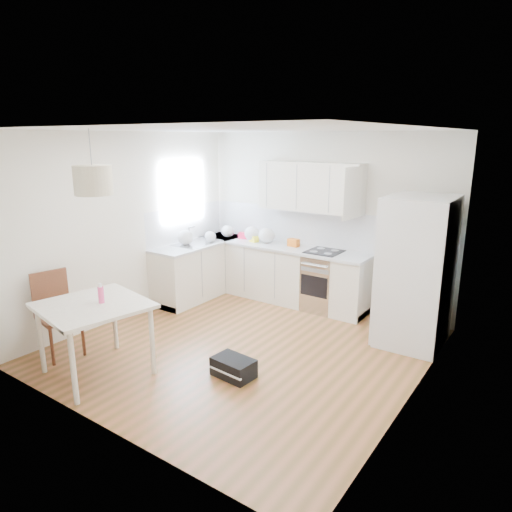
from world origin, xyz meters
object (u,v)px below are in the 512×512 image
(refrigerator, at_px, (417,271))
(gym_bag, at_px, (234,367))
(dining_chair, at_px, (59,316))
(dining_table, at_px, (94,312))

(refrigerator, bearing_deg, gym_bag, -124.85)
(refrigerator, distance_m, dining_chair, 4.48)
(refrigerator, xyz_separation_m, gym_bag, (-1.37, -2.08, -0.85))
(refrigerator, relative_size, dining_table, 1.54)
(dining_chair, bearing_deg, gym_bag, 32.55)
(refrigerator, distance_m, gym_bag, 2.63)
(dining_chair, bearing_deg, refrigerator, 51.46)
(refrigerator, relative_size, dining_chair, 1.85)
(gym_bag, bearing_deg, dining_table, -143.17)
(refrigerator, height_order, dining_table, refrigerator)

